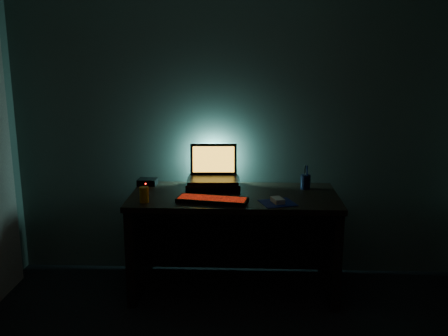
% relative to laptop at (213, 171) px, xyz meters
% --- Properties ---
extents(room, '(3.50, 4.00, 2.50)m').
position_rel_laptop_xyz_m(room, '(0.16, -1.83, 0.38)').
color(room, black).
rests_on(room, ground).
extents(desk, '(1.50, 0.70, 0.75)m').
position_rel_laptop_xyz_m(desk, '(0.16, -0.16, -0.38)').
color(desk, black).
rests_on(desk, ground).
extents(riser, '(0.41, 0.32, 0.06)m').
position_rel_laptop_xyz_m(riser, '(0.00, -0.05, -0.09)').
color(riser, black).
rests_on(riser, desk).
extents(laptop, '(0.39, 0.30, 0.26)m').
position_rel_laptop_xyz_m(laptop, '(0.00, 0.00, 0.00)').
color(laptop, black).
rests_on(laptop, riser).
extents(keyboard, '(0.51, 0.24, 0.03)m').
position_rel_laptop_xyz_m(keyboard, '(0.02, -0.41, -0.11)').
color(keyboard, black).
rests_on(keyboard, desk).
extents(mousepad, '(0.27, 0.26, 0.00)m').
position_rel_laptop_xyz_m(mousepad, '(0.47, -0.42, -0.12)').
color(mousepad, '#0C1656').
rests_on(mousepad, desk).
extents(mouse, '(0.10, 0.12, 0.03)m').
position_rel_laptop_xyz_m(mouse, '(0.47, -0.42, -0.10)').
color(mouse, '#96959B').
rests_on(mouse, mousepad).
extents(pen_cup, '(0.08, 0.08, 0.11)m').
position_rel_laptop_xyz_m(pen_cup, '(0.70, -0.04, -0.07)').
color(pen_cup, black).
rests_on(pen_cup, desk).
extents(juice_glass, '(0.07, 0.07, 0.11)m').
position_rel_laptop_xyz_m(juice_glass, '(-0.45, -0.43, -0.07)').
color(juice_glass, orange).
rests_on(juice_glass, desk).
extents(router, '(0.15, 0.12, 0.05)m').
position_rel_laptop_xyz_m(router, '(-0.52, 0.03, -0.10)').
color(router, black).
rests_on(router, desk).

